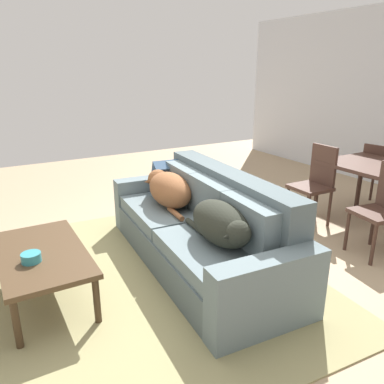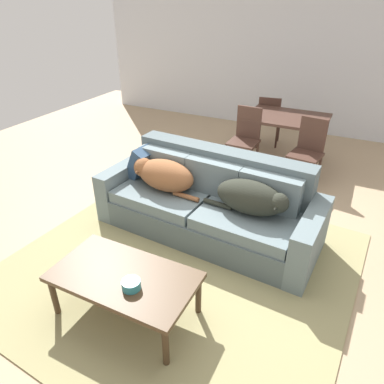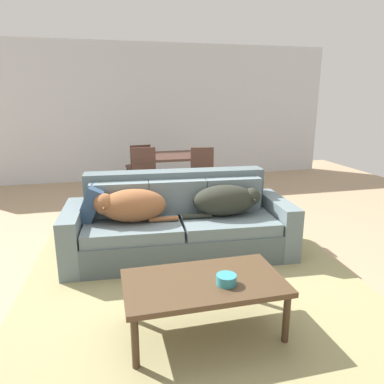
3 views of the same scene
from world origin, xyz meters
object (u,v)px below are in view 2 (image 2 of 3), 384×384
Objects in this scene: couch at (210,204)px; dining_chair_far_left at (269,118)px; bowl_on_coffee_table at (131,285)px; dining_chair_near_right at (308,149)px; throw_pillow_by_left_arm at (144,162)px; dog_on_right_cushion at (252,198)px; coffee_table at (124,279)px; dining_table at (287,121)px; dog_on_left_cushion at (163,175)px; dining_chair_near_left at (245,137)px.

couch reaches higher than dining_chair_far_left.
bowl_on_coffee_table is 0.16× the size of dining_chair_near_right.
throw_pillow_by_left_arm is 1.86m from bowl_on_coffee_table.
dining_chair_near_right is at bearing 86.63° from dog_on_right_cushion.
throw_pillow_by_left_arm is 2.64× the size of bowl_on_coffee_table.
throw_pillow_by_left_arm is 0.33× the size of coffee_table.
bowl_on_coffee_table is (0.93, -1.61, -0.16)m from throw_pillow_by_left_arm.
couch is at bearing 85.38° from coffee_table.
couch is 2.87× the size of dining_chair_far_left.
dining_table is 1.37× the size of dining_chair_far_left.
throw_pillow_by_left_arm is (-0.38, 0.20, -0.00)m from dog_on_left_cushion.
dog_on_right_cushion is at bearing -10.63° from couch.
dog_on_right_cushion is 0.75× the size of coffee_table.
dining_chair_far_left is at bearing 90.32° from coffee_table.
dining_chair_near_right reaches higher than dog_on_right_cushion.
dog_on_left_cushion is 1.78m from dining_chair_near_left.
coffee_table is at bearing 81.93° from dining_chair_far_left.
throw_pillow_by_left_arm is (-1.40, 0.24, 0.00)m from dog_on_right_cushion.
dining_table is at bearing 85.91° from bowl_on_coffee_table.
dog_on_right_cushion is 1.01× the size of dining_chair_far_left.
coffee_table is (-0.11, -1.41, 0.04)m from couch.
coffee_table is (0.41, -1.32, -0.24)m from dog_on_left_cushion.
throw_pillow_by_left_arm is (-0.90, 0.11, 0.28)m from couch.
couch reaches higher than dog_on_left_cushion.
dining_chair_near_left is (0.35, 1.74, -0.09)m from dog_on_left_cushion.
dog_on_left_cushion reaches higher than dog_on_right_cushion.
dog_on_right_cushion reaches higher than dining_table.
dining_chair_near_right reaches higher than couch.
couch is 1.78m from dining_chair_near_right.
couch is at bearing -97.49° from dining_table.
coffee_table is 3.14m from dining_chair_near_right.
dining_chair_near_left reaches higher than dining_chair_far_left.
coffee_table is 3.06m from dining_chair_near_left.
dog_on_right_cushion is 0.92× the size of dining_chair_near_left.
coffee_table is at bearing 146.75° from bowl_on_coffee_table.
dining_chair_far_left reaches higher than dining_table.
dining_chair_near_left is at bearing 99.89° from couch.
dining_chair_far_left is at bearing 96.75° from couch.
dining_chair_far_left is at bearing 89.75° from dining_chair_near_left.
dog_on_right_cushion is 1.77m from dining_chair_near_right.
dog_on_left_cushion is 0.90× the size of dining_chair_near_left.
dog_on_right_cushion is 0.94× the size of dining_chair_near_right.
dog_on_left_cushion reaches higher than bowl_on_coffee_table.
coffee_table is 0.98× the size of dining_table.
dining_chair_near_right is (0.72, 1.62, 0.17)m from couch.
dining_table is 0.73m from dining_chair_near_right.
dining_table is (0.26, 3.68, 0.22)m from bowl_on_coffee_table.
dog_on_right_cushion is 2.99m from dining_chair_far_left.
dining_table is 0.71m from dining_chair_near_left.
bowl_on_coffee_table is (0.55, -1.41, -0.16)m from dog_on_left_cushion.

